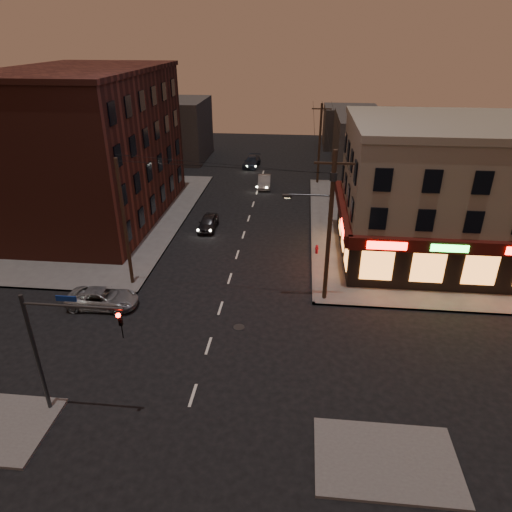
# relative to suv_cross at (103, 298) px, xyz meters

# --- Properties ---
(ground) EXTENTS (120.00, 120.00, 0.00)m
(ground) POSITION_rel_suv_cross_xyz_m (7.68, -3.42, -0.64)
(ground) COLOR black
(ground) RESTS_ON ground
(sidewalk_ne) EXTENTS (24.00, 28.00, 0.15)m
(sidewalk_ne) POSITION_rel_suv_cross_xyz_m (25.68, 15.58, -0.56)
(sidewalk_ne) COLOR #514F4C
(sidewalk_ne) RESTS_ON ground
(sidewalk_nw) EXTENTS (24.00, 28.00, 0.15)m
(sidewalk_nw) POSITION_rel_suv_cross_xyz_m (-10.32, 15.58, -0.56)
(sidewalk_nw) COLOR #514F4C
(sidewalk_nw) RESTS_ON ground
(pizza_building) EXTENTS (15.85, 12.85, 10.50)m
(pizza_building) POSITION_rel_suv_cross_xyz_m (23.61, 10.01, 4.71)
(pizza_building) COLOR gray
(pizza_building) RESTS_ON sidewalk_ne
(brick_apartment) EXTENTS (12.00, 20.00, 13.00)m
(brick_apartment) POSITION_rel_suv_cross_xyz_m (-6.82, 15.58, 6.01)
(brick_apartment) COLOR #4D2118
(brick_apartment) RESTS_ON sidewalk_nw
(bg_building_ne_a) EXTENTS (10.00, 12.00, 7.00)m
(bg_building_ne_a) POSITION_rel_suv_cross_xyz_m (21.68, 34.58, 2.86)
(bg_building_ne_a) COLOR #3F3D3A
(bg_building_ne_a) RESTS_ON ground
(bg_building_nw) EXTENTS (9.00, 10.00, 8.00)m
(bg_building_nw) POSITION_rel_suv_cross_xyz_m (-5.32, 38.58, 3.36)
(bg_building_nw) COLOR #3F3D3A
(bg_building_nw) RESTS_ON ground
(bg_building_ne_b) EXTENTS (8.00, 8.00, 6.00)m
(bg_building_ne_b) POSITION_rel_suv_cross_xyz_m (19.68, 48.58, 2.36)
(bg_building_ne_b) COLOR #3F3D3A
(bg_building_ne_b) RESTS_ON ground
(utility_pole_main) EXTENTS (4.20, 0.44, 10.00)m
(utility_pole_main) POSITION_rel_suv_cross_xyz_m (14.36, 2.38, 5.12)
(utility_pole_main) COLOR #382619
(utility_pole_main) RESTS_ON sidewalk_ne
(utility_pole_far) EXTENTS (0.26, 0.26, 9.00)m
(utility_pole_far) POSITION_rel_suv_cross_xyz_m (14.48, 28.58, 4.01)
(utility_pole_far) COLOR #382619
(utility_pole_far) RESTS_ON sidewalk_ne
(utility_pole_west) EXTENTS (0.24, 0.24, 9.00)m
(utility_pole_west) POSITION_rel_suv_cross_xyz_m (0.88, 3.08, 4.01)
(utility_pole_west) COLOR #382619
(utility_pole_west) RESTS_ON sidewalk_nw
(traffic_signal) EXTENTS (4.49, 0.32, 6.47)m
(traffic_signal) POSITION_rel_suv_cross_xyz_m (2.11, -9.02, 3.52)
(traffic_signal) COLOR #333538
(traffic_signal) RESTS_ON ground
(suv_cross) EXTENTS (4.64, 2.21, 1.28)m
(suv_cross) POSITION_rel_suv_cross_xyz_m (0.00, 0.00, 0.00)
(suv_cross) COLOR gray
(suv_cross) RESTS_ON ground
(sedan_near) EXTENTS (1.52, 3.77, 1.29)m
(sedan_near) POSITION_rel_suv_cross_xyz_m (4.32, 13.59, 0.00)
(sedan_near) COLOR black
(sedan_near) RESTS_ON ground
(sedan_mid) EXTENTS (1.69, 4.18, 1.35)m
(sedan_mid) POSITION_rel_suv_cross_xyz_m (8.33, 26.49, 0.04)
(sedan_mid) COLOR slate
(sedan_mid) RESTS_ON ground
(sedan_far) EXTENTS (2.23, 4.66, 1.31)m
(sedan_far) POSITION_rel_suv_cross_xyz_m (5.90, 35.22, 0.02)
(sedan_far) COLOR black
(sedan_far) RESTS_ON ground
(fire_hydrant) EXTENTS (0.33, 0.33, 0.74)m
(fire_hydrant) POSITION_rel_suv_cross_xyz_m (14.08, 9.20, -0.08)
(fire_hydrant) COLOR maroon
(fire_hydrant) RESTS_ON sidewalk_ne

